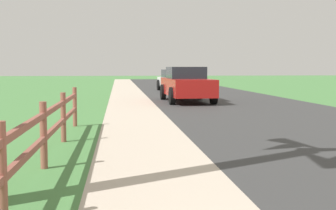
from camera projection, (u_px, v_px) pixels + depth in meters
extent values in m
plane|color=#477E40|center=(146.00, 95.00, 25.46)|extent=(120.00, 120.00, 0.00)
cube|color=#363636|center=(201.00, 93.00, 27.83)|extent=(7.00, 66.00, 0.01)
cube|color=#C1B19C|center=(94.00, 94.00, 27.12)|extent=(6.00, 66.00, 0.01)
cube|color=#477E40|center=(68.00, 94.00, 26.96)|extent=(5.00, 66.00, 0.00)
cylinder|color=brown|center=(1.00, 174.00, 4.46)|extent=(0.11, 0.11, 1.05)
cylinder|color=brown|center=(44.00, 135.00, 6.97)|extent=(0.11, 0.11, 1.05)
cylinder|color=brown|center=(63.00, 117.00, 9.49)|extent=(0.11, 0.11, 1.05)
cylinder|color=brown|center=(75.00, 107.00, 12.01)|extent=(0.11, 0.11, 1.05)
cube|color=brown|center=(27.00, 155.00, 5.72)|extent=(0.07, 12.71, 0.09)
cube|color=brown|center=(26.00, 126.00, 5.69)|extent=(0.07, 12.71, 0.09)
cube|color=maroon|center=(187.00, 87.00, 20.68)|extent=(1.91, 5.01, 0.75)
cube|color=#1E232B|center=(186.00, 73.00, 20.90)|extent=(1.63, 2.13, 0.53)
cylinder|color=black|center=(163.00, 92.00, 22.11)|extent=(0.24, 0.75, 0.74)
cylinder|color=black|center=(199.00, 92.00, 22.35)|extent=(0.24, 0.75, 0.74)
cylinder|color=black|center=(172.00, 96.00, 19.07)|extent=(0.24, 0.75, 0.74)
cylinder|color=black|center=(214.00, 96.00, 19.31)|extent=(0.24, 0.75, 0.74)
cube|color=white|center=(175.00, 82.00, 30.01)|extent=(2.04, 4.52, 0.61)
cube|color=#1E232B|center=(175.00, 73.00, 30.08)|extent=(1.68, 2.00, 0.52)
cylinder|color=black|center=(159.00, 85.00, 31.23)|extent=(0.26, 0.74, 0.73)
cylinder|color=black|center=(184.00, 85.00, 31.53)|extent=(0.26, 0.74, 0.73)
cylinder|color=black|center=(165.00, 87.00, 28.54)|extent=(0.26, 0.74, 0.73)
cylinder|color=black|center=(193.00, 86.00, 28.84)|extent=(0.26, 0.74, 0.73)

